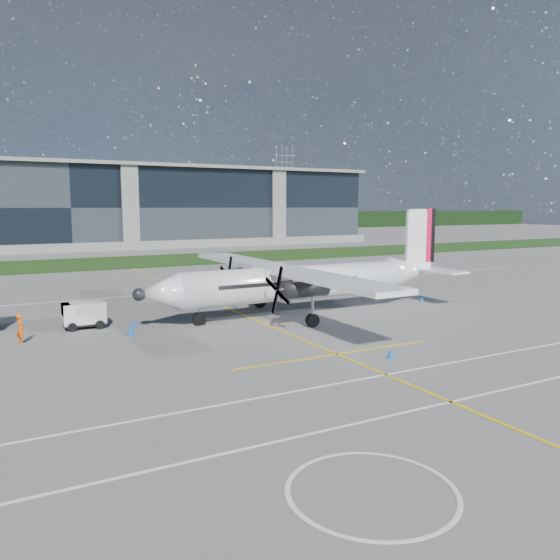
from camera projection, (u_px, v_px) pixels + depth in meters
The scene contains 15 objects.
ground at pixel (107, 269), 67.36m from camera, with size 400.00×400.00×0.00m, color slate.
grass_strip at pixel (96, 263), 74.35m from camera, with size 400.00×18.00×0.04m, color #15380F.
terminal_building at pixel (64, 208), 101.30m from camera, with size 120.00×20.00×15.00m, color black.
tree_line at pixel (38, 223), 154.32m from camera, with size 400.00×6.00×6.00m, color black.
pylon_east at pixel (284, 187), 201.25m from camera, with size 9.00×4.60×30.00m, color gray, non-canonical shape.
yellow_taxiway_centerline at pixel (222, 306), 42.56m from camera, with size 0.20×70.00×0.01m, color yellow.
white_lane_line at pixel (391, 415), 20.19m from camera, with size 90.00×0.15×0.01m, color white.
turboprop_aircraft at pixel (306, 262), 38.83m from camera, with size 24.22×25.12×7.54m, color white, non-canonical shape.
baggage_tug at pixel (84, 315), 34.68m from camera, with size 2.74×1.64×1.64m, color silver, non-canonical shape.
ground_crew_person at pixel (20, 327), 30.69m from camera, with size 0.80×0.57×1.96m, color #F25907.
safety_cone_fwd at pixel (131, 331), 32.94m from camera, with size 0.36×0.36×0.50m, color blue.
safety_cone_stbdwing at pixel (217, 289), 49.79m from camera, with size 0.36×0.36×0.50m, color blue.
safety_cone_tail at pixel (422, 298), 44.53m from camera, with size 0.36×0.36×0.50m, color blue.
safety_cone_nose_stbd at pixel (134, 323), 34.99m from camera, with size 0.36×0.36×0.50m, color blue.
safety_cone_portwing at pixel (391, 353), 27.94m from camera, with size 0.36×0.36×0.50m, color blue.
Camera 1 is at (-12.77, -29.10, 7.68)m, focal length 35.00 mm.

